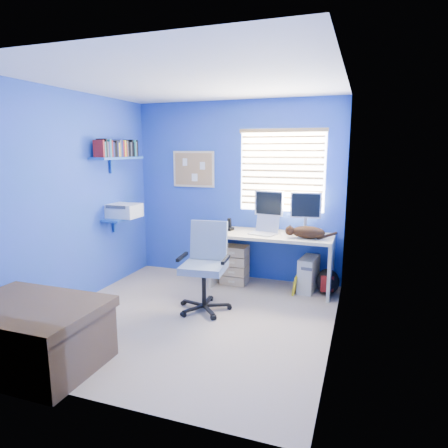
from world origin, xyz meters
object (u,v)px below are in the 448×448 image
(laptop, at_px, (263,226))
(office_chair, at_px, (205,277))
(cat, at_px, (308,232))
(desk, at_px, (272,261))
(tower_pc, at_px, (309,274))

(laptop, height_order, office_chair, office_chair)
(cat, height_order, office_chair, office_chair)
(desk, distance_m, office_chair, 1.11)
(tower_pc, bearing_deg, laptop, -161.04)
(laptop, relative_size, tower_pc, 0.73)
(cat, distance_m, office_chair, 1.42)
(tower_pc, height_order, office_chair, office_chair)
(desk, bearing_deg, office_chair, -120.63)
(desk, bearing_deg, tower_pc, 6.98)
(laptop, xyz_separation_m, office_chair, (-0.46, -0.89, -0.47))
(laptop, relative_size, office_chair, 0.33)
(laptop, distance_m, office_chair, 1.11)
(cat, bearing_deg, office_chair, -150.26)
(desk, xyz_separation_m, office_chair, (-0.57, -0.96, 0.01))
(laptop, distance_m, tower_pc, 0.87)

